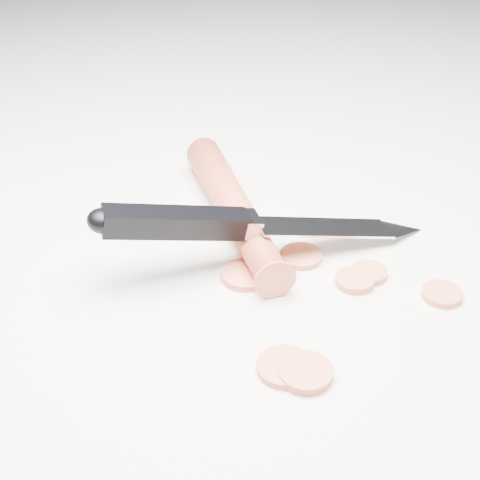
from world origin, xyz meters
name	(u,v)px	position (x,y,z in m)	size (l,w,h in m)	color
ground	(292,260)	(0.00, 0.00, 0.00)	(2.40, 2.40, 0.00)	silver
carrot	(234,207)	(-0.02, 0.08, 0.02)	(0.03, 0.03, 0.23)	#C13D26
carrot_slice_0	(285,367)	(-0.07, -0.11, 0.00)	(0.04, 0.04, 0.01)	#DA5D3D
carrot_slice_1	(305,372)	(-0.06, -0.12, 0.00)	(0.04, 0.04, 0.01)	#DA5D3D
carrot_slice_2	(301,256)	(0.01, 0.00, 0.00)	(0.04, 0.04, 0.01)	#DA5D3D
carrot_slice_3	(369,273)	(0.05, -0.05, 0.00)	(0.03, 0.03, 0.01)	#DA5D3D
carrot_slice_4	(442,294)	(0.08, -0.10, 0.00)	(0.03, 0.03, 0.01)	#DA5D3D
carrot_slice_5	(245,275)	(-0.05, 0.00, 0.00)	(0.04, 0.04, 0.01)	#DA5D3D
carrot_slice_6	(355,280)	(0.03, -0.05, 0.00)	(0.03, 0.03, 0.01)	#DA5D3D
kitchen_knife	(269,220)	(-0.01, 0.02, 0.04)	(0.30, 0.09, 0.07)	silver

